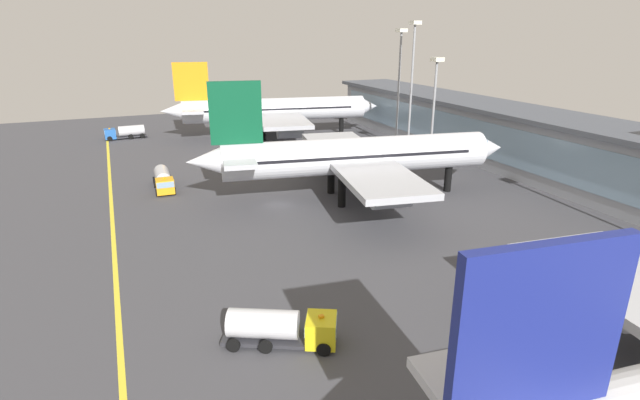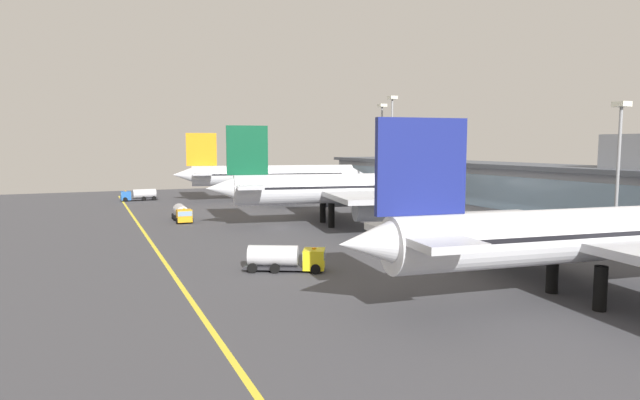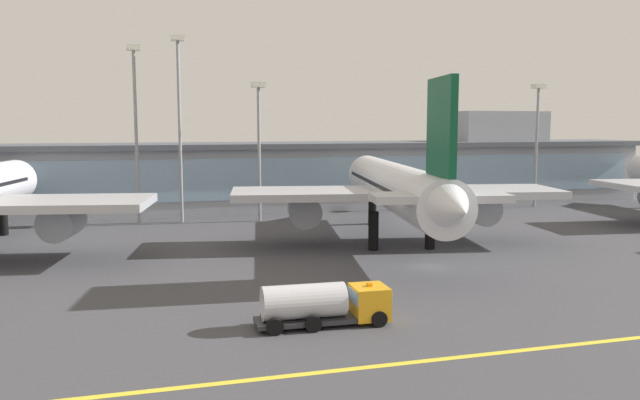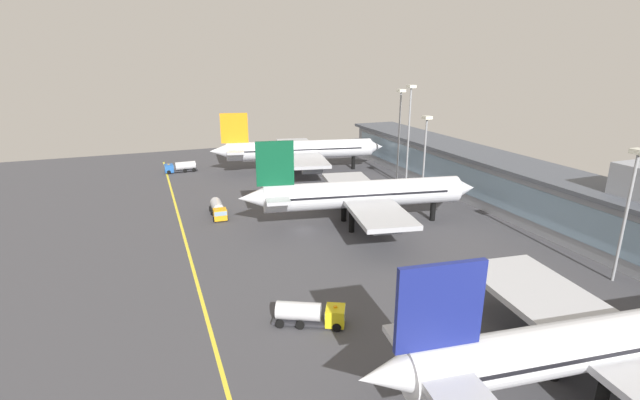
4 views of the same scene
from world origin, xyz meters
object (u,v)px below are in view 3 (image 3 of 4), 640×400
object	(u,v)px
baggage_tug_near	(327,303)
apron_light_mast_west	(135,108)
apron_light_mast_centre	(179,103)
apron_light_mast_east	(259,128)
apron_light_mast_far_east	(537,125)
airliner_near_right	(397,188)

from	to	relation	value
baggage_tug_near	apron_light_mast_west	size ratio (longest dim) A/B	0.38
apron_light_mast_centre	apron_light_mast_east	world-z (taller)	apron_light_mast_centre
apron_light_mast_east	apron_light_mast_far_east	distance (m)	46.45
apron_light_mast_far_east	apron_light_mast_east	bearing A→B (deg)	-175.92
baggage_tug_near	apron_light_mast_east	distance (m)	48.54
airliner_near_right	apron_light_mast_east	world-z (taller)	apron_light_mast_east
apron_light_mast_east	apron_light_mast_west	bearing A→B (deg)	170.66
baggage_tug_near	apron_light_mast_centre	size ratio (longest dim) A/B	0.36
apron_light_mast_west	apron_light_mast_east	size ratio (longest dim) A/B	1.25
airliner_near_right	apron_light_mast_west	xyz separation A→B (m)	(-27.90, 24.16, 9.28)
airliner_near_right	baggage_tug_near	xyz separation A→B (m)	(-15.55, -25.52, -4.84)
airliner_near_right	apron_light_mast_west	size ratio (longest dim) A/B	1.98
airliner_near_right	apron_light_mast_far_east	distance (m)	43.22
apron_light_mast_east	airliner_near_right	bearing A→B (deg)	-61.59
baggage_tug_near	airliner_near_right	bearing A→B (deg)	60.51
airliner_near_right	apron_light_mast_far_east	size ratio (longest dim) A/B	2.38
apron_light_mast_west	apron_light_mast_east	world-z (taller)	apron_light_mast_west
airliner_near_right	apron_light_mast_east	size ratio (longest dim) A/B	2.47
apron_light_mast_east	baggage_tug_near	bearing A→B (deg)	-94.78
apron_light_mast_west	apron_light_mast_far_east	xyz separation A→B (m)	(62.61, 0.62, -2.25)
baggage_tug_near	apron_light_mast_far_east	bearing A→B (deg)	46.90
baggage_tug_near	apron_light_mast_far_east	world-z (taller)	apron_light_mast_far_east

